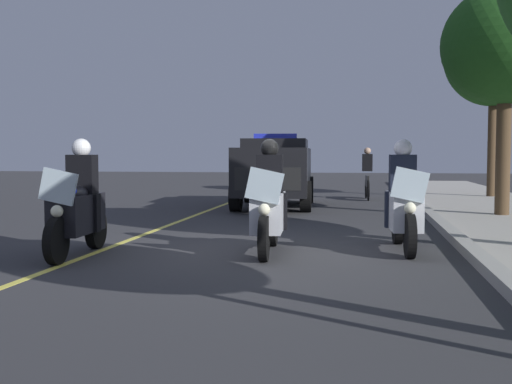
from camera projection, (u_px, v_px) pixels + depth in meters
The scene contains 10 objects.
ground_plane at pixel (254, 251), 9.74m from camera, with size 80.00×80.00×0.00m, color #333335.
curb_strip at pixel (472, 252), 9.22m from camera, with size 48.00×0.24×0.15m, color #9E9B93.
lane_stripe_center at pixel (110, 247), 10.12m from camera, with size 48.00×0.12×0.01m, color #E0D14C.
police_motorcycle_lead_left at pixel (78, 208), 9.27m from camera, with size 2.14×0.60×1.72m.
police_motorcycle_lead_right at pixel (269, 207), 9.52m from camera, with size 2.14×0.60×1.72m.
police_motorcycle_trailing at pixel (404, 205), 9.77m from camera, with size 2.14×0.60×1.72m.
police_suv at pixel (275, 169), 17.80m from camera, with size 5.00×2.30×2.05m.
cyclist_background at pixel (367, 174), 20.61m from camera, with size 1.76×0.33×1.69m.
tree_far_back at pixel (506, 46), 14.31m from camera, with size 2.87×2.87×5.20m.
tree_behind_suv at pixel (494, 57), 20.50m from camera, with size 3.15×3.15×6.16m.
Camera 1 is at (9.53, 1.60, 1.50)m, focal length 44.59 mm.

